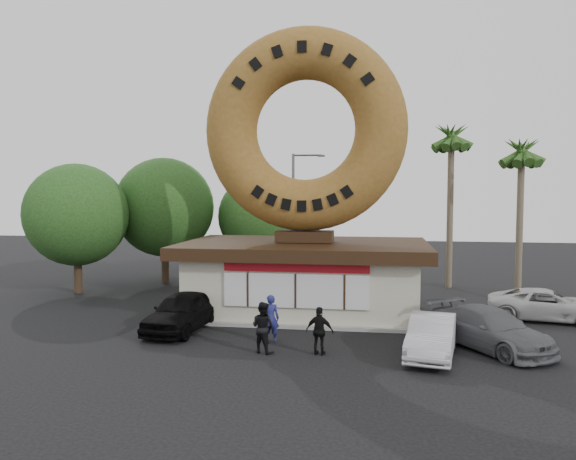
% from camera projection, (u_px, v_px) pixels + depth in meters
% --- Properties ---
extents(ground, '(90.00, 90.00, 0.00)m').
position_uv_depth(ground, '(284.00, 348.00, 20.19)').
color(ground, black).
rests_on(ground, ground).
extents(donut_shop, '(11.20, 7.20, 3.80)m').
position_uv_depth(donut_shop, '(305.00, 275.00, 25.97)').
color(donut_shop, beige).
rests_on(donut_shop, ground).
extents(giant_donut, '(9.22, 2.35, 9.22)m').
position_uv_depth(giant_donut, '(305.00, 130.00, 25.52)').
color(giant_donut, '#96632B').
rests_on(giant_donut, donut_shop).
extents(tree_west, '(6.00, 6.00, 7.65)m').
position_uv_depth(tree_west, '(164.00, 207.00, 34.13)').
color(tree_west, '#473321').
rests_on(tree_west, ground).
extents(tree_mid, '(5.20, 5.20, 6.63)m').
position_uv_depth(tree_mid, '(260.00, 217.00, 35.31)').
color(tree_mid, '#473321').
rests_on(tree_mid, ground).
extents(tree_far, '(5.60, 5.60, 7.14)m').
position_uv_depth(tree_far, '(77.00, 215.00, 30.74)').
color(tree_far, '#473321').
rests_on(tree_far, ground).
extents(palm_near, '(2.60, 2.60, 9.75)m').
position_uv_depth(palm_near, '(451.00, 143.00, 32.26)').
color(palm_near, '#726651').
rests_on(palm_near, ground).
extents(palm_far, '(2.60, 2.60, 8.75)m').
position_uv_depth(palm_far, '(522.00, 157.00, 30.31)').
color(palm_far, '#726651').
rests_on(palm_far, ground).
extents(street_lamp, '(2.11, 0.20, 8.00)m').
position_uv_depth(street_lamp, '(295.00, 209.00, 35.93)').
color(street_lamp, '#59595E').
rests_on(street_lamp, ground).
extents(person_left, '(0.70, 0.51, 1.79)m').
position_uv_depth(person_left, '(271.00, 318.00, 20.92)').
color(person_left, navy).
rests_on(person_left, ground).
extents(person_center, '(1.07, 0.98, 1.79)m').
position_uv_depth(person_center, '(263.00, 327.00, 19.54)').
color(person_center, black).
rests_on(person_center, ground).
extents(person_right, '(1.04, 0.59, 1.67)m').
position_uv_depth(person_right, '(320.00, 331.00, 19.26)').
color(person_right, black).
rests_on(person_right, ground).
extents(car_black, '(2.24, 4.72, 1.56)m').
position_uv_depth(car_black, '(181.00, 312.00, 22.61)').
color(car_black, black).
rests_on(car_black, ground).
extents(car_silver, '(2.19, 4.39, 1.38)m').
position_uv_depth(car_silver, '(432.00, 336.00, 19.15)').
color(car_silver, '#BBBBC0').
rests_on(car_silver, ground).
extents(car_grey, '(4.50, 5.24, 1.44)m').
position_uv_depth(car_grey, '(490.00, 329.00, 19.98)').
color(car_grey, slate).
rests_on(car_grey, ground).
extents(car_white, '(5.18, 3.02, 1.35)m').
position_uv_depth(car_white, '(547.00, 305.00, 24.44)').
color(car_white, '#BCBCBC').
rests_on(car_white, ground).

